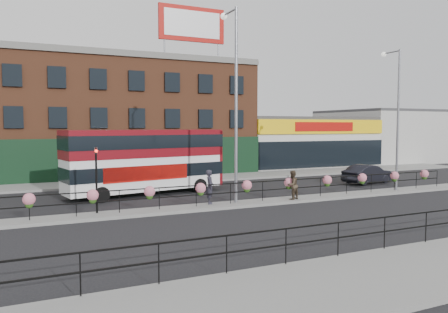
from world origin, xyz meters
name	(u,v)px	position (x,y,z in m)	size (l,w,h in m)	color
ground	(247,205)	(0.00, 0.00, 0.00)	(120.00, 120.00, 0.00)	black
south_pavement	(431,267)	(0.00, -12.00, 0.07)	(60.00, 4.00, 0.15)	gray
north_pavement	(177,180)	(0.00, 12.00, 0.07)	(60.00, 4.00, 0.15)	gray
median	(247,204)	(0.00, 0.00, 0.07)	(60.00, 1.60, 0.15)	gray
yellow_line_inner	(375,250)	(0.00, -9.70, 0.01)	(60.00, 0.10, 0.01)	gold
yellow_line_outer	(379,251)	(0.00, -9.88, 0.01)	(60.00, 0.10, 0.01)	gold
brick_building	(107,118)	(-4.00, 19.96, 5.13)	(25.00, 12.21, 10.30)	brown
supermarket	(290,141)	(16.00, 19.90, 2.65)	(15.00, 12.25, 5.30)	silver
warehouse_east	(388,136)	(30.75, 20.00, 3.15)	(14.50, 12.00, 6.30)	#B3B2AD
billboard	(192,24)	(2.50, 14.99, 13.18)	(6.00, 0.29, 4.40)	#AB0D08
median_railing	(247,186)	(0.00, 0.00, 1.05)	(30.04, 0.56, 1.23)	black
south_railing	(338,231)	(-2.00, -10.10, 0.96)	(20.04, 0.05, 1.12)	black
double_decker_bus	(147,155)	(-4.09, 5.83, 2.53)	(10.47, 4.22, 4.12)	white
car	(368,174)	(12.59, 4.13, 0.72)	(4.56, 2.25, 1.44)	black
pedestrian_a	(210,187)	(-2.04, 0.43, 1.08)	(0.65, 0.79, 1.85)	#272632
pedestrian_b	(292,185)	(2.81, -0.26, 0.98)	(0.98, 0.87, 1.66)	#433527
lamp_column_west	(234,88)	(-0.57, 0.47, 6.45)	(0.38, 1.87, 10.64)	gray
lamp_column_east	(395,107)	(11.11, 0.18, 5.60)	(0.33, 1.61, 9.20)	gray
traffic_light_median	(96,165)	(-8.00, 0.39, 2.47)	(0.15, 0.28, 3.65)	black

